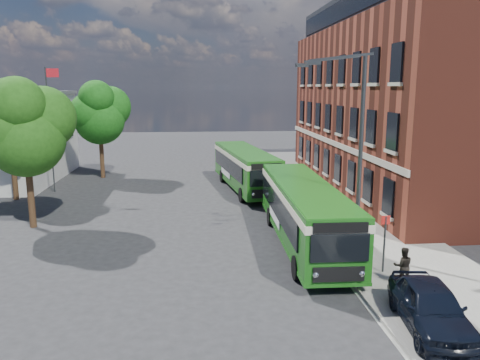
{
  "coord_description": "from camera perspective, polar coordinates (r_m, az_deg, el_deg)",
  "views": [
    {
      "loc": [
        -1.86,
        -21.74,
        7.59
      ],
      "look_at": [
        0.55,
        5.33,
        2.2
      ],
      "focal_mm": 35.0,
      "sensor_mm": 36.0,
      "label": 1
    }
  ],
  "objects": [
    {
      "name": "bus_front",
      "position": [
        22.99,
        7.81,
        -3.39
      ],
      "size": [
        2.78,
        12.45,
        3.02
      ],
      "color": "#1B6016",
      "rests_on": "ground"
    },
    {
      "name": "bus_rear",
      "position": [
        35.18,
        0.61,
        1.8
      ],
      "size": [
        4.13,
        11.93,
        3.02
      ],
      "color": "#206418",
      "rests_on": "ground"
    },
    {
      "name": "tree_right",
      "position": [
        41.06,
        -16.7,
        7.91
      ],
      "size": [
        4.85,
        4.61,
        8.19
      ],
      "color": "#3A2215",
      "rests_on": "ground"
    },
    {
      "name": "parked_car",
      "position": [
        16.19,
        22.21,
        -14.08
      ],
      "size": [
        2.34,
        4.59,
        1.5
      ],
      "primitive_type": "imported",
      "rotation": [
        0.0,
        0.0,
        -0.13
      ],
      "color": "black",
      "rests_on": "pavement"
    },
    {
      "name": "bus_stop_sign",
      "position": [
        20.01,
        17.21,
        -7.01
      ],
      "size": [
        0.35,
        0.08,
        2.52
      ],
      "color": "#343739",
      "rests_on": "ground"
    },
    {
      "name": "tree_left",
      "position": [
        27.38,
        -24.69,
        5.91
      ],
      "size": [
        4.84,
        4.6,
        8.17
      ],
      "color": "#3A2215",
      "rests_on": "ground"
    },
    {
      "name": "ground",
      "position": [
        23.1,
        -0.19,
        -7.97
      ],
      "size": [
        120.0,
        120.0,
        0.0
      ],
      "primitive_type": "plane",
      "color": "#262628",
      "rests_on": "ground"
    },
    {
      "name": "street_lamp",
      "position": [
        21.03,
        13.55,
        3.25
      ],
      "size": [
        2.96,
        2.38,
        9.0
      ],
      "color": "#343739",
      "rests_on": "ground"
    },
    {
      "name": "pedestrian_a",
      "position": [
        21.97,
        14.32,
        -6.55
      ],
      "size": [
        0.76,
        0.67,
        1.74
      ],
      "primitive_type": "imported",
      "rotation": [
        0.0,
        0.0,
        3.64
      ],
      "color": "black",
      "rests_on": "pavement"
    },
    {
      "name": "white_building",
      "position": [
        43.07,
        -27.17,
        4.75
      ],
      "size": [
        9.4,
        13.4,
        7.3
      ],
      "color": "beige",
      "rests_on": "ground"
    },
    {
      "name": "flagpole",
      "position": [
        36.41,
        -22.12,
        6.23
      ],
      "size": [
        0.95,
        0.1,
        9.0
      ],
      "color": "#343739",
      "rests_on": "ground"
    },
    {
      "name": "pavement",
      "position": [
        31.93,
        11.19,
        -2.61
      ],
      "size": [
        6.0,
        48.0,
        0.15
      ],
      "primitive_type": "cube",
      "color": "gray",
      "rests_on": "ground"
    },
    {
      "name": "kerb_line",
      "position": [
        31.24,
        5.8,
        -2.89
      ],
      "size": [
        0.12,
        48.0,
        0.01
      ],
      "primitive_type": "cube",
      "color": "beige",
      "rests_on": "ground"
    },
    {
      "name": "brick_office",
      "position": [
        37.28,
        20.38,
        9.58
      ],
      "size": [
        12.1,
        26.0,
        14.2
      ],
      "color": "maroon",
      "rests_on": "ground"
    },
    {
      "name": "pedestrian_b",
      "position": [
        19.18,
        19.25,
        -9.87
      ],
      "size": [
        0.83,
        0.71,
        1.5
      ],
      "primitive_type": "imported",
      "rotation": [
        0.0,
        0.0,
        2.92
      ],
      "color": "black",
      "rests_on": "pavement"
    },
    {
      "name": "tree_mid",
      "position": [
        34.94,
        -26.28,
        6.68
      ],
      "size": [
        4.82,
        4.59,
        8.15
      ],
      "color": "#3A2215",
      "rests_on": "ground"
    }
  ]
}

